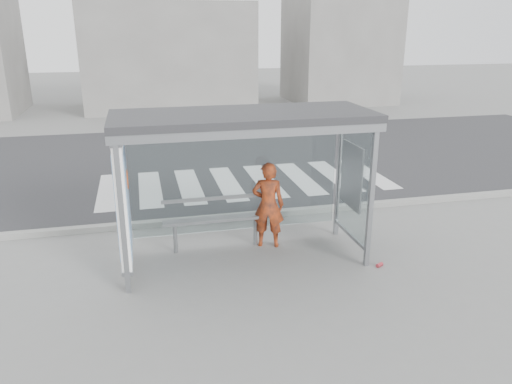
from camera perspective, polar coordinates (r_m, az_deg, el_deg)
ground at (r=8.94m, az=-1.29°, el=-7.71°), size 80.00×80.00×0.00m
road at (r=15.45m, az=-6.76°, el=3.60°), size 30.00×10.00×0.01m
curb at (r=10.67m, az=-3.50°, el=-2.90°), size 30.00×0.18×0.12m
crosswalk at (r=13.23m, az=-1.15°, el=1.16°), size 7.55×3.00×0.00m
bus_shelter at (r=8.24m, az=-4.01°, el=4.68°), size 4.25×1.65×2.62m
building_center at (r=25.93m, az=-10.01°, el=15.06°), size 8.00×5.00×5.00m
building_right at (r=27.95m, az=9.50°, el=17.38°), size 5.00×5.00×7.00m
person at (r=9.17m, az=1.39°, el=-1.49°), size 0.68×0.56×1.62m
bench at (r=9.16m, az=-4.64°, el=-3.10°), size 1.92×0.23×0.99m
soda_can at (r=8.92m, az=13.94°, el=-8.09°), size 0.15×0.12×0.07m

